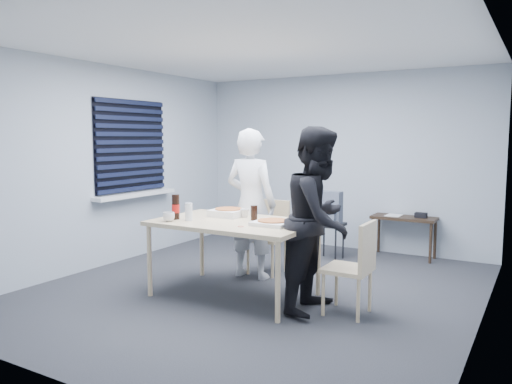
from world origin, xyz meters
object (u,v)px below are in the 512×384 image
Objects in this scene: person_white at (251,204)px; mug_b at (245,213)px; soda_bottle at (176,207)px; chair_right at (356,262)px; chair_far at (270,231)px; backpack at (330,208)px; person_black at (319,220)px; mug_a at (169,217)px; stool at (330,231)px; dining_table at (234,226)px; side_table at (404,222)px.

person_white is 0.48m from mug_b.
soda_bottle is (-0.57, -0.47, 0.08)m from mug_b.
chair_right is 0.50× the size of person_white.
chair_far is 1.03m from backpack.
soda_bottle reaches higher than mug_b.
person_black is at bearing 9.99° from soda_bottle.
mug_a is 1.23× the size of mug_b.
person_black is (1.15, -0.65, 0.00)m from person_white.
chair_right is at bearing -61.62° from stool.
mug_b reaches higher than dining_table.
dining_table is 2.02m from stool.
person_black is at bearing 3.02° from dining_table.
mug_a is at bearing 105.45° from person_black.
soda_bottle is at bearing -110.34° from chair_far.
person_black is 0.98m from mug_b.
mug_a is at bearing -123.57° from backpack.
person_black reaches higher than dining_table.
person_black is at bearing -94.24° from side_table.
chair_right is at bearing -85.93° from side_table.
stool is 5.06× the size of mug_b.
person_white reaches higher than soda_bottle.
soda_bottle is at bearing -111.77° from stool.
person_white is 14.39× the size of mug_a.
dining_table reaches higher than side_table.
person_white is (-1.51, 0.62, 0.37)m from chair_right.
stool is at bearing 81.88° from dining_table.
mug_b is (0.54, 0.62, -0.00)m from mug_a.
chair_far is 1.50m from person_black.
mug_a is (-0.85, -2.34, 0.45)m from stool.
chair_far reaches higher than stool.
side_table is 1.08m from backpack.
mug_b is 0.74m from soda_bottle.
mug_a reaches higher than chair_right.
chair_far is 0.50× the size of person_white.
chair_far and chair_right have the same top height.
dining_table is 0.95m from person_black.
mug_b is at bearing 39.89° from soda_bottle.
side_table is 8.66× the size of mug_b.
person_white is 1.00m from soda_bottle.
dining_table is 1.85× the size of chair_far.
chair_far is (-0.13, 1.03, -0.23)m from dining_table.
soda_bottle is (-0.03, 0.15, 0.08)m from mug_a.
person_white is at bearing 67.41° from soda_bottle.
person_black is 2.09m from stool.
person_white is at bearing 106.84° from dining_table.
soda_bottle reaches higher than chair_right.
chair_far is 7.24× the size of mug_a.
dining_table is 1.33m from chair_right.
mug_a is (-1.87, -0.45, 0.34)m from chair_right.
dining_table is 3.24× the size of stool.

